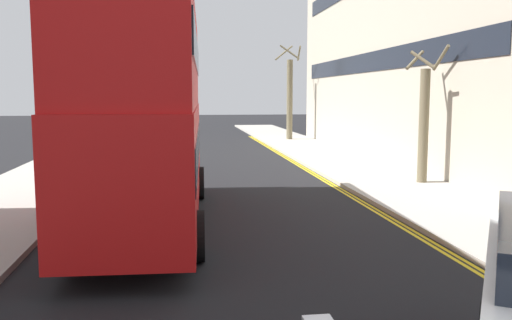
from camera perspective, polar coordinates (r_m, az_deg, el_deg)
sidewalk_right at (r=19.68m, az=15.49°, el=-2.99°), size 4.00×80.00×0.14m
sidewalk_left at (r=18.81m, az=-23.97°, el=-3.79°), size 4.00×80.00×0.14m
kerb_line_outer at (r=17.10m, az=11.67°, el=-4.58°), size 0.10×56.00×0.01m
kerb_line_inner at (r=17.04m, az=11.16°, el=-4.60°), size 0.10×56.00×0.01m
double_decker_bus_away at (r=14.18m, az=-11.24°, el=5.43°), size 3.12×10.90×5.64m
street_tree_near at (r=20.83m, az=17.19°, el=4.00°), size 1.34×1.38×4.97m
street_tree_mid at (r=39.61m, az=3.55°, el=6.64°), size 1.81×1.95×6.81m
townhouse_terrace_right at (r=31.42m, az=20.66°, el=12.41°), size 10.08×28.00×13.25m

